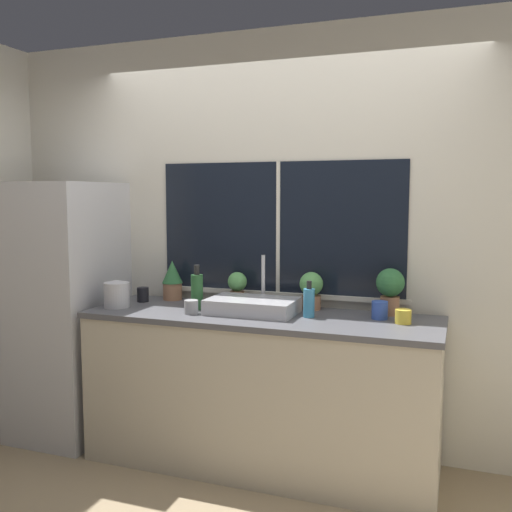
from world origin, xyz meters
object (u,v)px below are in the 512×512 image
Objects in this scene: potted_plant_center_right at (311,289)px; bottle_tall at (197,291)px; kettle at (117,294)px; potted_plant_far_right at (390,288)px; potted_plant_far_left at (172,279)px; mug_blue at (380,310)px; refrigerator at (68,309)px; mug_yellow at (403,316)px; potted_plant_center_left at (237,286)px; sink at (253,306)px; mug_black at (143,295)px; mug_grey at (191,307)px; soap_bottle at (309,302)px.

potted_plant_center_right is 0.71m from bottle_tall.
bottle_tall is at bearing 12.82° from kettle.
kettle is (-1.18, -0.36, -0.04)m from potted_plant_center_right.
potted_plant_far_right is 1.70m from kettle.
potted_plant_far_left is 1.42m from mug_blue.
refrigerator is 19.35× the size of mug_yellow.
mug_yellow is at bearing -65.14° from potted_plant_far_right.
potted_plant_far_right reaches higher than potted_plant_center_left.
sink is 5.47× the size of mug_black.
mug_grey is at bearing -167.64° from mug_blue.
mug_blue is at bearing -5.58° from potted_plant_far_left.
sink is 0.88m from kettle.
soap_bottle is 0.77× the size of bottle_tall.
potted_plant_center_left is at bearing 180.00° from potted_plant_center_right.
potted_plant_center_left is at bearing 157.00° from soap_bottle.
potted_plant_far_right and bottle_tall have the same top height.
mug_blue reaches higher than mug_black.
potted_plant_far_right reaches higher than mug_yellow.
mug_black is (0.54, 0.09, 0.12)m from refrigerator.
potted_plant_center_right is at bearing 0.00° from potted_plant_center_left.
mug_yellow is at bearing -28.43° from mug_blue.
sink reaches higher than potted_plant_center_right.
mug_blue is (0.74, 0.10, 0.01)m from sink.
refrigerator reaches higher than potted_plant_far_right.
mug_grey is (0.33, -0.38, -0.10)m from potted_plant_far_left.
mug_blue is at bearing 7.64° from sink.
potted_plant_center_right is at bearing 101.25° from soap_bottle.
refrigerator reaches higher than soap_bottle.
potted_plant_center_right reaches higher than soap_bottle.
mug_black is (-1.60, -0.13, -0.11)m from potted_plant_far_right.
soap_bottle is 0.71m from bottle_tall.
kettle is (0.48, -0.14, 0.16)m from refrigerator.
potted_plant_far_left is at bearing 180.00° from potted_plant_center_right.
refrigerator is at bearing -170.52° from mug_black.
mug_grey is at bearing -168.05° from soap_bottle.
mug_yellow is at bearing -20.18° from potted_plant_center_right.
potted_plant_center_right is 0.48m from potted_plant_far_right.
potted_plant_center_right reaches higher than mug_blue.
refrigerator is 0.56m from mug_black.
potted_plant_far_left is 2.99× the size of mug_yellow.
refrigerator is at bearing 164.36° from kettle.
potted_plant_far_left is (0.69, 0.22, 0.21)m from refrigerator.
kettle reaches higher than mug_yellow.
mug_black is 0.23m from kettle.
refrigerator reaches higher than potted_plant_far_left.
potted_plant_center_left is 2.05× the size of mug_blue.
potted_plant_center_left is 0.76× the size of bottle_tall.
potted_plant_far_right is (1.45, 0.00, 0.02)m from potted_plant_far_left.
mug_blue is (1.41, -0.14, -0.09)m from potted_plant_far_left.
refrigerator is 17.99× the size of mug_black.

